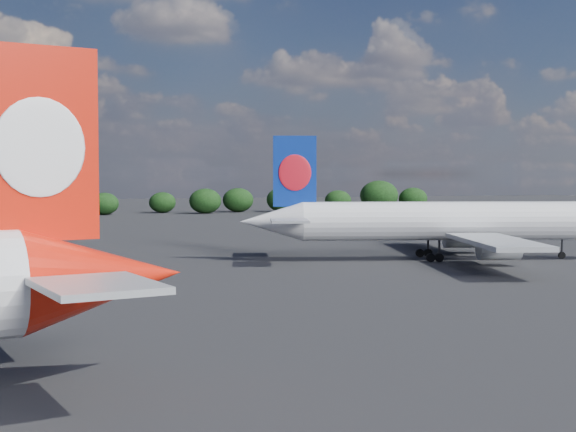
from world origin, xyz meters
name	(u,v)px	position (x,y,z in m)	size (l,w,h in m)	color
ground	(14,270)	(0.00, 60.00, 0.00)	(500.00, 500.00, 0.00)	black
china_southern_airliner	(436,222)	(48.65, 55.75, 4.55)	(45.36, 43.43, 14.94)	white
billboard_yellow	(75,199)	(12.00, 182.00, 3.87)	(5.00, 0.30, 5.50)	yellow
horizon_treeline	(30,200)	(0.92, 179.78, 3.91)	(203.95, 16.27, 9.14)	black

